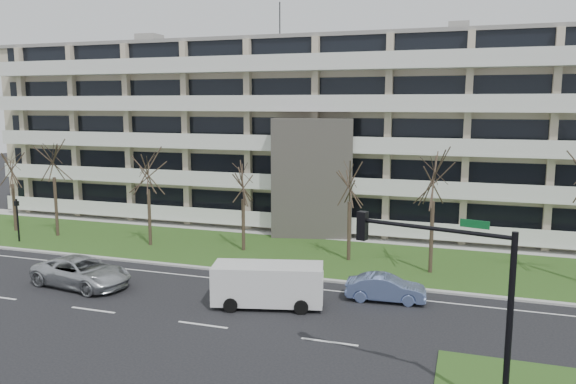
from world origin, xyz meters
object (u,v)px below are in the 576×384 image
(silver_pickup, at_px, (82,272))
(pedestrian_signal, at_px, (17,215))
(traffic_signal, at_px, (454,285))
(blue_sedan, at_px, (386,288))
(white_van, at_px, (269,281))

(silver_pickup, bearing_deg, pedestrian_signal, 66.50)
(traffic_signal, bearing_deg, blue_sedan, 124.96)
(white_van, bearing_deg, traffic_signal, -50.73)
(silver_pickup, xyz_separation_m, traffic_signal, (19.95, -6.38, 3.34))
(silver_pickup, height_order, blue_sedan, silver_pickup)
(white_van, bearing_deg, silver_pickup, 168.03)
(silver_pickup, distance_m, traffic_signal, 21.21)
(white_van, relative_size, pedestrian_signal, 1.81)
(silver_pickup, height_order, white_van, white_van)
(blue_sedan, relative_size, traffic_signal, 0.64)
(blue_sedan, distance_m, white_van, 6.05)
(silver_pickup, distance_m, pedestrian_signal, 13.06)
(white_van, height_order, pedestrian_signal, pedestrian_signal)
(traffic_signal, bearing_deg, pedestrian_signal, 170.97)
(blue_sedan, bearing_deg, traffic_signal, -163.94)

